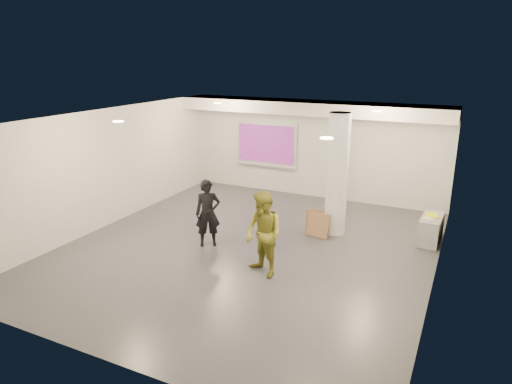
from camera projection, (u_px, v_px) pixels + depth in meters
The scene contains 20 objects.
floor at pixel (248, 248), 10.51m from camera, with size 8.00×9.00×0.01m, color #383A3F.
ceiling at pixel (248, 118), 9.64m from camera, with size 8.00×9.00×0.01m, color white.
wall_back at pixel (314, 149), 13.96m from camera, with size 8.00×0.01×3.00m, color silver.
wall_front at pixel (100, 268), 6.20m from camera, with size 8.00×0.01×3.00m, color silver.
wall_left at pixel (110, 167), 11.74m from camera, with size 0.01×9.00×3.00m, color silver.
wall_right at pixel (441, 212), 8.41m from camera, with size 0.01×9.00×3.00m, color silver.
soffit_band at pixel (310, 108), 13.10m from camera, with size 8.00×1.10×0.36m, color silver.
downlight_nw at pixel (218, 103), 12.72m from camera, with size 0.22×0.22×0.02m, color #F2C88B.
downlight_ne at pixel (377, 111), 10.89m from camera, with size 0.22×0.22×0.02m, color #F2C88B.
downlight_sw at pixel (118, 121), 9.27m from camera, with size 0.22×0.22×0.02m, color #F2C88B.
downlight_se at pixel (327, 138), 7.44m from camera, with size 0.22×0.22×0.02m, color #F2C88B.
column at pixel (337, 175), 11.01m from camera, with size 0.52×0.52×3.00m, color white.
projection_screen at pixel (266, 144), 14.57m from camera, with size 2.10×0.13×1.42m.
credenza at pixel (431, 229), 10.82m from camera, with size 0.45×1.09×0.63m, color gray.
papers_stack at pixel (430, 218), 10.62m from camera, with size 0.21×0.27×0.02m, color white.
postit_pad at pixel (432, 215), 10.74m from camera, with size 0.25×0.34×0.03m, color #F1F319.
cardboard_back at pixel (318, 225), 11.11m from camera, with size 0.55×0.05×0.61m, color #89613F.
cardboard_front at pixel (316, 221), 11.40m from camera, with size 0.52×0.05×0.57m, color #89613F.
woman at pixel (208, 213), 10.47m from camera, with size 0.57×0.38×1.58m, color black.
man at pixel (263, 234), 9.02m from camera, with size 0.85×0.66×1.75m, color olive.
Camera 1 is at (4.37, -8.64, 4.30)m, focal length 32.00 mm.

